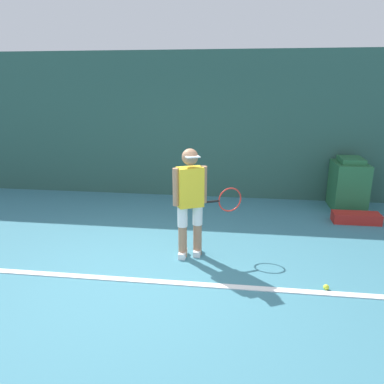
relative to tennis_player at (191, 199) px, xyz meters
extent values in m
plane|color=teal|center=(-0.48, -0.74, -0.84)|extent=(24.00, 24.00, 0.00)
cube|color=#2D564C|center=(-0.48, 2.97, 0.66)|extent=(24.00, 0.10, 3.00)
cube|color=white|center=(-0.48, -0.81, -0.84)|extent=(21.60, 0.10, 0.01)
cylinder|color=#A37556|center=(-0.12, -0.06, -0.62)|extent=(0.12, 0.12, 0.46)
cylinder|color=white|center=(-0.12, -0.06, -0.25)|extent=(0.14, 0.14, 0.28)
cube|color=white|center=(-0.12, -0.06, -0.80)|extent=(0.10, 0.24, 0.08)
cylinder|color=#A37556|center=(0.08, 0.04, -0.62)|extent=(0.12, 0.12, 0.46)
cylinder|color=white|center=(0.08, 0.04, -0.25)|extent=(0.14, 0.14, 0.28)
cube|color=white|center=(0.08, 0.04, -0.80)|extent=(0.10, 0.24, 0.08)
cube|color=yellow|center=(-0.02, -0.01, 0.17)|extent=(0.39, 0.33, 0.54)
sphere|color=#A37556|center=(-0.02, -0.01, 0.58)|extent=(0.22, 0.22, 0.22)
cube|color=white|center=(0.03, -0.10, 0.60)|extent=(0.21, 0.19, 0.02)
cylinder|color=#A37556|center=(-0.19, -0.10, 0.18)|extent=(0.09, 0.09, 0.51)
cylinder|color=#A37556|center=(0.16, 0.08, 0.18)|extent=(0.09, 0.09, 0.51)
cylinder|color=black|center=(0.26, 0.13, -0.07)|extent=(0.22, 0.13, 0.03)
torus|color=red|center=(0.52, 0.26, -0.07)|extent=(0.33, 0.18, 0.36)
sphere|color=#D1E533|center=(1.71, -0.71, -0.81)|extent=(0.07, 0.07, 0.07)
cube|color=#28663D|center=(2.72, 2.48, -0.39)|extent=(0.60, 0.78, 0.91)
cube|color=#28663D|center=(2.72, 2.48, 0.11)|extent=(0.42, 0.55, 0.10)
cube|color=#B2231E|center=(2.69, 1.67, -0.75)|extent=(0.80, 0.30, 0.18)
camera|label=1|loc=(0.66, -4.82, 1.51)|focal=35.00mm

